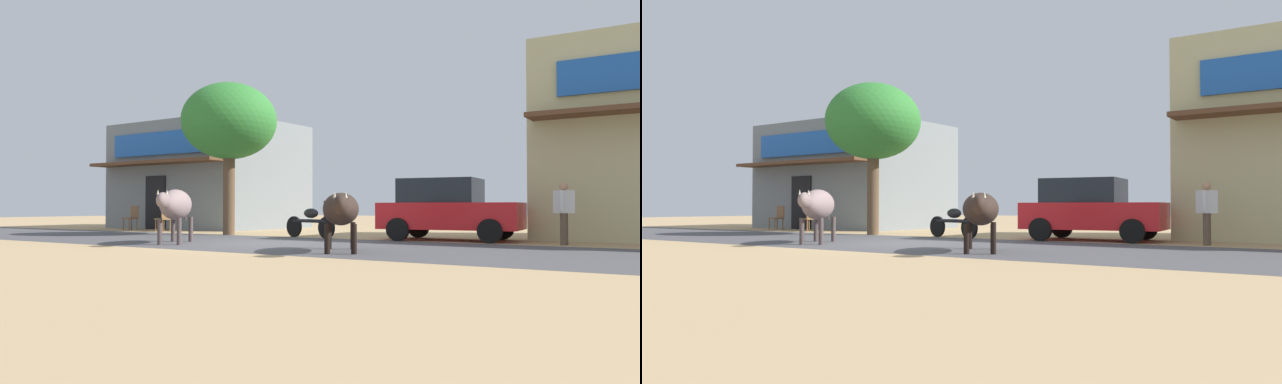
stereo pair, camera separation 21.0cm
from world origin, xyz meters
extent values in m
plane|color=tan|center=(0.00, 0.00, 0.00)|extent=(80.00, 80.00, 0.00)
cube|color=#4C4A4E|center=(0.00, 0.00, 0.00)|extent=(72.00, 5.36, 0.00)
cube|color=slate|center=(-8.77, 7.28, 2.16)|extent=(6.95, 5.31, 4.32)
cube|color=blue|center=(-8.77, 4.56, 3.37)|extent=(5.56, 0.10, 0.90)
cube|color=brown|center=(-8.77, 4.17, 2.59)|extent=(6.68, 0.90, 0.12)
cube|color=black|center=(-9.14, 4.59, 1.05)|extent=(1.10, 0.06, 2.10)
cylinder|color=brown|center=(-3.70, 2.81, 1.32)|extent=(0.38, 0.38, 2.64)
ellipsoid|color=#2F7A2F|center=(-3.70, 2.81, 3.63)|extent=(3.04, 3.04, 2.43)
cube|color=red|center=(3.33, 3.74, 0.65)|extent=(3.81, 2.26, 0.70)
cube|color=#1E2328|center=(3.06, 3.70, 1.32)|extent=(2.18, 1.92, 0.64)
cylinder|color=black|center=(4.39, 4.79, 0.30)|extent=(0.62, 0.25, 0.60)
cylinder|color=black|center=(4.61, 2.96, 0.30)|extent=(0.62, 0.25, 0.60)
cylinder|color=black|center=(2.05, 4.51, 0.30)|extent=(0.62, 0.25, 0.60)
cylinder|color=black|center=(2.27, 2.68, 0.30)|extent=(0.62, 0.25, 0.60)
cylinder|color=black|center=(0.16, 2.53, 0.30)|extent=(0.61, 0.22, 0.61)
cylinder|color=black|center=(-1.18, 2.86, 0.30)|extent=(0.61, 0.22, 0.61)
cylinder|color=black|center=(-0.51, 2.70, 0.48)|extent=(1.36, 0.42, 0.10)
ellipsoid|color=black|center=(-0.47, 2.69, 0.70)|extent=(0.60, 0.37, 0.28)
cylinder|color=black|center=(0.09, 2.55, 0.75)|extent=(0.06, 0.06, 0.60)
ellipsoid|color=slate|center=(-1.82, -1.20, 0.95)|extent=(1.63, 2.00, 0.74)
ellipsoid|color=slate|center=(-1.14, -2.23, 1.04)|extent=(0.54, 0.62, 0.36)
cone|color=beige|center=(-1.03, -2.22, 1.22)|extent=(0.06, 0.06, 0.12)
cone|color=beige|center=(-1.20, -2.33, 1.22)|extent=(0.06, 0.06, 0.12)
cylinder|color=#4B3E3D|center=(-1.28, -1.61, 0.32)|extent=(0.11, 0.11, 0.63)
cylinder|color=#4B3E3D|center=(-1.66, -1.86, 0.32)|extent=(0.11, 0.11, 0.63)
cylinder|color=#4B3E3D|center=(-1.99, -0.54, 0.32)|extent=(0.11, 0.11, 0.63)
cylinder|color=#4B3E3D|center=(-2.37, -0.79, 0.32)|extent=(0.11, 0.11, 0.63)
cylinder|color=#4B3E3D|center=(-2.40, -0.33, 0.85)|extent=(0.05, 0.05, 0.59)
ellipsoid|color=#2F221C|center=(2.93, -1.27, 0.85)|extent=(1.68, 2.15, 0.65)
ellipsoid|color=#2F221C|center=(3.59, -2.37, 0.93)|extent=(0.53, 0.62, 0.36)
cone|color=beige|center=(3.70, -2.36, 1.11)|extent=(0.06, 0.06, 0.12)
cone|color=beige|center=(3.53, -2.47, 1.11)|extent=(0.06, 0.06, 0.12)
cylinder|color=black|center=(3.49, -1.72, 0.29)|extent=(0.11, 0.11, 0.57)
cylinder|color=black|center=(3.06, -1.98, 0.29)|extent=(0.11, 0.11, 0.57)
cylinder|color=black|center=(2.80, -0.56, 0.29)|extent=(0.11, 0.11, 0.57)
cylinder|color=black|center=(2.37, -0.82, 0.29)|extent=(0.11, 0.11, 0.57)
cylinder|color=black|center=(2.37, -0.33, 0.75)|extent=(0.05, 0.05, 0.52)
cylinder|color=brown|center=(6.26, 3.34, 0.37)|extent=(0.14, 0.14, 0.74)
cylinder|color=brown|center=(6.26, 3.16, 0.37)|extent=(0.14, 0.14, 0.74)
cube|color=silver|center=(6.26, 3.25, 1.01)|extent=(0.46, 0.47, 0.53)
sphere|color=tan|center=(6.26, 3.25, 1.37)|extent=(0.20, 0.20, 0.20)
cylinder|color=silver|center=(6.26, 3.51, 1.03)|extent=(0.09, 0.09, 0.47)
cylinder|color=silver|center=(6.26, 2.99, 1.03)|extent=(0.09, 0.09, 0.47)
cube|color=brown|center=(-9.37, 3.56, 0.45)|extent=(0.47, 0.47, 0.05)
cube|color=brown|center=(-9.36, 3.76, 0.70)|extent=(0.44, 0.08, 0.44)
cylinder|color=brown|center=(-9.21, 3.37, 0.21)|extent=(0.04, 0.04, 0.43)
cylinder|color=brown|center=(-9.56, 3.40, 0.21)|extent=(0.04, 0.04, 0.43)
cylinder|color=brown|center=(-9.18, 3.72, 0.21)|extent=(0.04, 0.04, 0.43)
cylinder|color=brown|center=(-9.53, 3.75, 0.21)|extent=(0.04, 0.04, 0.43)
cube|color=brown|center=(-7.27, 3.29, 0.45)|extent=(0.47, 0.47, 0.05)
cube|color=brown|center=(-7.07, 3.28, 0.70)|extent=(0.07, 0.44, 0.44)
cylinder|color=brown|center=(-7.46, 3.13, 0.21)|extent=(0.04, 0.04, 0.43)
cylinder|color=brown|center=(-7.43, 3.48, 0.21)|extent=(0.04, 0.04, 0.43)
cylinder|color=brown|center=(-7.11, 3.10, 0.21)|extent=(0.04, 0.04, 0.43)
cylinder|color=brown|center=(-7.08, 3.46, 0.21)|extent=(0.04, 0.04, 0.43)
camera|label=1|loc=(9.11, -11.45, 0.90)|focal=33.50mm
camera|label=2|loc=(9.29, -11.34, 0.90)|focal=33.50mm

